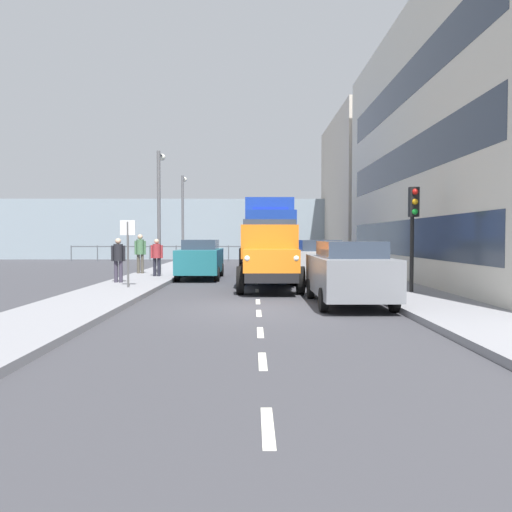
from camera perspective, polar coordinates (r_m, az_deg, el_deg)
name	(u,v)px	position (r m, az deg, el deg)	size (l,w,h in m)	color
ground_plane	(256,281)	(21.28, 0.03, -2.82)	(80.00, 80.00, 0.00)	#38383D
sidewalk_left	(366,279)	(21.79, 12.19, -2.56)	(2.39, 36.71, 0.15)	gray
sidewalk_right	(146,279)	(21.73, -12.16, -2.57)	(2.39, 36.71, 0.15)	gray
road_centreline_markings	(256,283)	(20.24, 0.05, -3.06)	(0.12, 32.02, 0.01)	silver
building_terrace	(482,148)	(22.74, 23.89, 11.00)	(6.53, 20.15, 10.83)	beige
building_far_block	(377,191)	(39.18, 13.30, 7.12)	(6.52, 12.66, 10.58)	beige
sea_horizon	(255,229)	(42.56, -0.16, 3.01)	(80.00, 0.80, 5.00)	#84939E
seawall_railing	(255,249)	(38.97, -0.15, 0.76)	(28.08, 0.08, 1.20)	#4C5156
truck_vintage_orange	(269,256)	(17.62, 1.48, -0.01)	(2.17, 5.64, 2.43)	black
lorry_cargo_blue	(269,233)	(27.86, 1.42, 2.61)	(2.58, 8.20, 3.87)	#193899
car_grey_kerbside_near	(349,272)	(14.00, 10.29, -1.74)	(1.91, 4.46, 1.72)	slate
car_silver_kerbside_1	(318,261)	(20.32, 6.95, -0.54)	(1.89, 3.81, 1.72)	#B7BABF
car_teal_oppositeside_0	(201,258)	(22.62, -6.18, -0.27)	(1.83, 4.54, 1.72)	#1E6670
pedestrian_by_lamp	(118,257)	(19.62, -15.12, -0.06)	(0.53, 0.34, 1.64)	#383342
pedestrian_in_dark_coat	(157,254)	(22.41, -11.02, 0.18)	(0.53, 0.34, 1.61)	black
pedestrian_with_bag	(140,250)	(24.31, -12.79, 0.64)	(0.53, 0.34, 1.82)	#4C473D
traffic_light_near	(413,216)	(16.32, 17.14, 4.28)	(0.28, 0.41, 3.20)	black
lamp_post_promenade	(160,200)	(23.88, -10.71, 6.19)	(0.32, 1.14, 5.60)	#59595B
lamp_post_far	(183,210)	(33.03, -8.14, 5.06)	(0.32, 1.14, 5.59)	#59595B
street_sign	(128,242)	(17.63, -14.11, 1.57)	(0.50, 0.07, 2.25)	#4C4C4C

